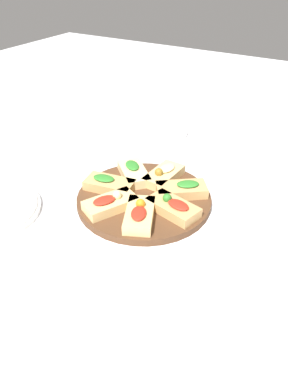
# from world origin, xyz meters

# --- Properties ---
(ground_plane) EXTENTS (3.00, 3.00, 0.00)m
(ground_plane) POSITION_xyz_m (0.00, 0.00, 0.00)
(ground_plane) COLOR white
(serving_board) EXTENTS (0.32, 0.32, 0.02)m
(serving_board) POSITION_xyz_m (0.00, 0.00, 0.01)
(serving_board) COLOR #51331E
(serving_board) RESTS_ON ground_plane
(focaccia_slice_0) EXTENTS (0.09, 0.13, 0.04)m
(focaccia_slice_0) POSITION_xyz_m (-0.02, -0.09, 0.03)
(focaccia_slice_0) COLOR tan
(focaccia_slice_0) RESTS_ON serving_board
(focaccia_slice_1) EXTENTS (0.12, 0.13, 0.03)m
(focaccia_slice_1) POSITION_xyz_m (0.05, -0.07, 0.03)
(focaccia_slice_1) COLOR tan
(focaccia_slice_1) RESTS_ON serving_board
(focaccia_slice_2) EXTENTS (0.12, 0.07, 0.04)m
(focaccia_slice_2) POSITION_xyz_m (0.09, -0.01, 0.03)
(focaccia_slice_2) COLOR #DBB775
(focaccia_slice_2) RESTS_ON serving_board
(focaccia_slice_3) EXTENTS (0.12, 0.13, 0.03)m
(focaccia_slice_3) POSITION_xyz_m (0.06, 0.07, 0.03)
(focaccia_slice_3) COLOR #E5C689
(focaccia_slice_3) RESTS_ON serving_board
(focaccia_slice_4) EXTENTS (0.08, 0.13, 0.03)m
(focaccia_slice_4) POSITION_xyz_m (-0.02, 0.09, 0.03)
(focaccia_slice_4) COLOR tan
(focaccia_slice_4) RESTS_ON serving_board
(focaccia_slice_5) EXTENTS (0.13, 0.11, 0.04)m
(focaccia_slice_5) POSITION_xyz_m (-0.08, 0.04, 0.03)
(focaccia_slice_5) COLOR #DBB775
(focaccia_slice_5) RESTS_ON serving_board
(focaccia_slice_6) EXTENTS (0.13, 0.10, 0.04)m
(focaccia_slice_6) POSITION_xyz_m (-0.08, -0.04, 0.03)
(focaccia_slice_6) COLOR #DBB775
(focaccia_slice_6) RESTS_ON serving_board
(plate_right) EXTENTS (0.24, 0.24, 0.02)m
(plate_right) POSITION_xyz_m (0.35, 0.18, 0.01)
(plate_right) COLOR white
(plate_right) RESTS_ON ground_plane
(water_glass) EXTENTS (0.06, 0.06, 0.10)m
(water_glass) POSITION_xyz_m (0.04, -0.30, 0.05)
(water_glass) COLOR silver
(water_glass) RESTS_ON ground_plane
(napkin_stack) EXTENTS (0.17, 0.15, 0.01)m
(napkin_stack) POSITION_xyz_m (-0.17, -0.26, 0.00)
(napkin_stack) COLOR white
(napkin_stack) RESTS_ON ground_plane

